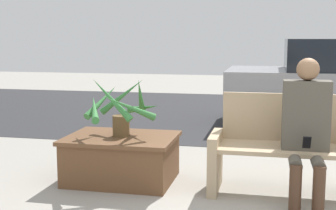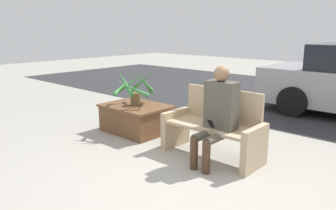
{
  "view_description": "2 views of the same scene",
  "coord_description": "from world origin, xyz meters",
  "px_view_note": "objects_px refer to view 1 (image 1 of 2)",
  "views": [
    {
      "loc": [
        -0.45,
        -3.55,
        1.48
      ],
      "look_at": [
        -1.47,
        1.11,
        0.79
      ],
      "focal_mm": 50.0,
      "sensor_mm": 36.0,
      "label": 1
    },
    {
      "loc": [
        2.17,
        -2.75,
        1.76
      ],
      "look_at": [
        -1.13,
        0.9,
        0.61
      ],
      "focal_mm": 35.0,
      "sensor_mm": 36.0,
      "label": 2
    }
  ],
  "objects_px": {
    "bench": "(285,151)",
    "person_seated": "(306,124)",
    "potted_plant": "(121,108)",
    "planter_box": "(122,157)"
  },
  "relations": [
    {
      "from": "planter_box",
      "to": "potted_plant",
      "type": "distance_m",
      "value": 0.51
    },
    {
      "from": "person_seated",
      "to": "bench",
      "type": "bearing_deg",
      "value": 133.64
    },
    {
      "from": "bench",
      "to": "person_seated",
      "type": "relative_size",
      "value": 1.08
    },
    {
      "from": "bench",
      "to": "person_seated",
      "type": "bearing_deg",
      "value": -46.36
    },
    {
      "from": "person_seated",
      "to": "potted_plant",
      "type": "distance_m",
      "value": 1.83
    },
    {
      "from": "bench",
      "to": "person_seated",
      "type": "height_order",
      "value": "person_seated"
    },
    {
      "from": "bench",
      "to": "planter_box",
      "type": "height_order",
      "value": "bench"
    },
    {
      "from": "bench",
      "to": "planter_box",
      "type": "distance_m",
      "value": 1.65
    },
    {
      "from": "bench",
      "to": "potted_plant",
      "type": "distance_m",
      "value": 1.68
    },
    {
      "from": "person_seated",
      "to": "potted_plant",
      "type": "relative_size",
      "value": 1.59
    }
  ]
}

